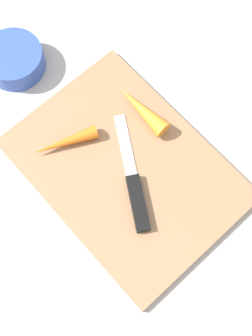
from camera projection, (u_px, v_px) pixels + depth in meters
name	position (u px, v px, depth m)	size (l,w,h in m)	color
ground_plane	(126.00, 170.00, 0.73)	(1.40, 1.40, 0.00)	#ADA8A0
cutting_board	(126.00, 169.00, 0.72)	(0.36, 0.26, 0.01)	#99704C
knife	(136.00, 195.00, 0.69)	(0.18, 0.12, 0.01)	#B7B7BC
carrot_short	(142.00, 110.00, 0.73)	(0.03, 0.03, 0.10)	orange
carrot_long	(65.00, 142.00, 0.72)	(0.02, 0.02, 0.11)	orange
small_bowl	(14.00, 60.00, 0.77)	(0.10, 0.10, 0.04)	#3351B2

